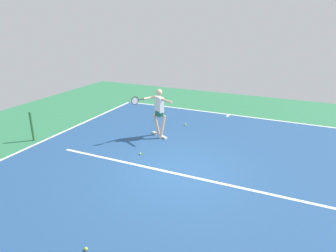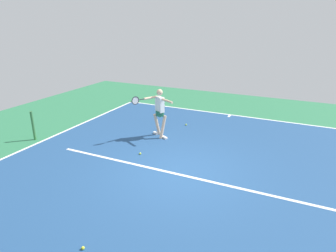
# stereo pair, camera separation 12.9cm
# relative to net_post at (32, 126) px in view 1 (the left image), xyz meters

# --- Properties ---
(ground_plane) EXTENTS (20.20, 20.20, 0.00)m
(ground_plane) POSITION_rel_net_post_xyz_m (-5.68, 0.00, -0.54)
(ground_plane) COLOR #2D754C
(court_surface) EXTENTS (10.76, 12.09, 0.00)m
(court_surface) POSITION_rel_net_post_xyz_m (-5.68, 0.00, -0.53)
(court_surface) COLOR navy
(court_surface) RESTS_ON ground_plane
(court_line_baseline_near) EXTENTS (10.76, 0.10, 0.01)m
(court_line_baseline_near) POSITION_rel_net_post_xyz_m (-5.68, -5.99, -0.53)
(court_line_baseline_near) COLOR white
(court_line_baseline_near) RESTS_ON ground_plane
(court_line_sideline_right) EXTENTS (0.10, 12.09, 0.01)m
(court_line_sideline_right) POSITION_rel_net_post_xyz_m (-0.35, 0.00, -0.53)
(court_line_sideline_right) COLOR white
(court_line_sideline_right) RESTS_ON ground_plane
(court_line_service) EXTENTS (8.07, 0.10, 0.01)m
(court_line_service) POSITION_rel_net_post_xyz_m (-5.68, 0.14, -0.53)
(court_line_service) COLOR white
(court_line_service) RESTS_ON ground_plane
(court_line_centre_mark) EXTENTS (0.10, 0.30, 0.01)m
(court_line_centre_mark) POSITION_rel_net_post_xyz_m (-5.68, -5.79, -0.53)
(court_line_centre_mark) COLOR white
(court_line_centre_mark) RESTS_ON ground_plane
(net_post) EXTENTS (0.09, 0.09, 1.07)m
(net_post) POSITION_rel_net_post_xyz_m (0.00, 0.00, 0.00)
(net_post) COLOR #38753D
(net_post) RESTS_ON ground_plane
(tennis_player) EXTENTS (1.31, 1.11, 1.81)m
(tennis_player) POSITION_rel_net_post_xyz_m (-3.95, -2.21, 0.51)
(tennis_player) COLOR beige
(tennis_player) RESTS_ON ground_plane
(tennis_ball_centre_court) EXTENTS (0.07, 0.07, 0.07)m
(tennis_ball_centre_court) POSITION_rel_net_post_xyz_m (-4.10, -0.53, -0.50)
(tennis_ball_centre_court) COLOR #CCE033
(tennis_ball_centre_court) RESTS_ON ground_plane
(tennis_ball_near_player) EXTENTS (0.07, 0.07, 0.07)m
(tennis_ball_near_player) POSITION_rel_net_post_xyz_m (-4.39, -3.78, -0.50)
(tennis_ball_near_player) COLOR #C6E53D
(tennis_ball_near_player) RESTS_ON ground_plane
(tennis_ball_by_baseline) EXTENTS (0.07, 0.07, 0.07)m
(tennis_ball_by_baseline) POSITION_rel_net_post_xyz_m (-5.26, 3.59, -0.50)
(tennis_ball_by_baseline) COLOR yellow
(tennis_ball_by_baseline) RESTS_ON ground_plane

